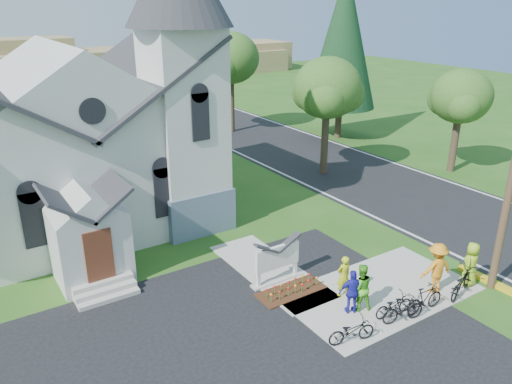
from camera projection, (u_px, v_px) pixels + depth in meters
ground at (359, 312)px, 17.19m from camera, size 120.00×120.00×0.00m
road at (311, 157)px, 33.99m from camera, size 8.00×90.00×0.02m
sidewalk at (379, 292)px, 18.33m from camera, size 7.00×4.00×0.05m
church at (81, 115)px, 22.28m from camera, size 12.35×12.00×13.00m
church_sign at (277, 258)px, 18.71m from camera, size 2.20×0.40×1.70m
flower_bed at (291, 291)px, 18.37m from camera, size 2.60×1.10×0.07m
tree_road_near at (327, 89)px, 28.99m from camera, size 4.00×4.00×7.05m
tree_road_mid at (231, 58)px, 38.42m from camera, size 4.40×4.40×7.80m
tree_road_far at (461, 97)px, 29.62m from camera, size 3.60×3.60×6.30m
conifer at (343, 38)px, 36.19m from camera, size 5.20×5.20×12.40m
distant_hills at (62, 66)px, 62.16m from camera, size 61.00×10.00×5.60m
cyclist_0 at (343, 276)px, 17.84m from camera, size 0.61×0.43×1.58m
bike_0 at (352, 331)px, 15.49m from camera, size 1.66×0.91×0.83m
cyclist_1 at (360, 287)px, 17.02m from camera, size 1.02×0.92×1.72m
bike_1 at (403, 309)px, 16.46m from camera, size 1.64×0.79×0.95m
cyclist_2 at (353, 292)px, 16.85m from camera, size 1.02×0.75×1.61m
bike_2 at (394, 305)px, 16.82m from camera, size 1.56×0.68×0.80m
cyclist_3 at (436, 268)px, 18.04m from camera, size 1.37×0.96×1.92m
bike_3 at (425, 299)px, 17.00m from camera, size 1.65×0.54×0.98m
cyclist_4 at (471, 264)px, 18.52m from camera, size 0.96×0.76×1.71m
bike_4 at (461, 282)px, 18.00m from camera, size 1.99×1.18×0.99m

